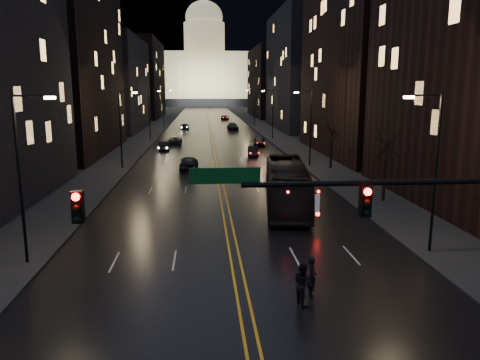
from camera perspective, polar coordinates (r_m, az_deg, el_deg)
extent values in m
cube|color=black|center=(144.49, -3.93, 7.44)|extent=(20.00, 320.00, 0.02)
cube|color=black|center=(145.00, -9.52, 7.35)|extent=(8.00, 320.00, 0.16)
cube|color=black|center=(145.32, 1.64, 7.51)|extent=(8.00, 320.00, 0.16)
cube|color=orange|center=(144.49, -3.93, 7.44)|extent=(0.62, 320.00, 0.01)
cube|color=black|center=(71.05, -21.03, 14.29)|extent=(12.00, 30.00, 28.00)
cube|color=black|center=(107.94, -15.18, 11.16)|extent=(12.00, 34.00, 20.00)
cube|color=black|center=(155.42, -11.98, 11.90)|extent=(12.00, 40.00, 24.00)
cube|color=black|center=(68.78, 15.58, 18.94)|extent=(12.00, 30.00, 38.00)
cube|color=black|center=(108.65, 7.67, 13.02)|extent=(12.00, 34.00, 26.00)
cube|color=black|center=(155.86, 3.87, 11.74)|extent=(12.00, 40.00, 22.00)
cube|color=black|center=(400.30, 1.53, 19.10)|extent=(520.00, 60.00, 130.00)
cube|color=black|center=(264.29, -4.27, 9.51)|extent=(90.00, 50.00, 4.00)
cube|color=#F2DD8C|center=(264.28, -4.31, 12.54)|extent=(80.00, 36.00, 24.00)
cylinder|color=beige|center=(265.56, -4.37, 16.86)|extent=(22.00, 22.00, 16.00)
ellipsoid|color=beige|center=(266.89, -4.41, 19.21)|extent=(20.00, 20.00, 17.00)
cylinder|color=#F2DD8C|center=(268.23, -4.44, 21.01)|extent=(4.00, 4.00, 6.00)
cylinder|color=black|center=(16.17, 21.83, -0.22)|extent=(12.00, 0.18, 0.18)
cube|color=black|center=(15.12, -19.15, -3.11)|extent=(0.35, 0.30, 1.00)
cube|color=black|center=(15.51, 15.02, -2.52)|extent=(0.35, 0.30, 1.00)
sphere|color=#FF0705|center=(14.87, -19.41, -1.97)|extent=(0.24, 0.24, 0.24)
sphere|color=#FF0705|center=(15.27, 15.31, -1.40)|extent=(0.24, 0.24, 0.24)
cube|color=#053F14|center=(14.45, -1.86, 0.52)|extent=(2.20, 0.06, 0.50)
cylinder|color=black|center=(27.70, 22.72, 0.56)|extent=(0.16, 0.16, 9.00)
cylinder|color=black|center=(26.90, 21.68, 9.58)|extent=(1.80, 0.10, 0.10)
cube|color=#EEC28F|center=(26.52, 19.89, 9.47)|extent=(0.50, 0.25, 0.15)
cylinder|color=black|center=(26.34, -25.24, -0.15)|extent=(0.16, 0.16, 9.00)
cylinder|color=black|center=(25.62, -24.13, 9.36)|extent=(1.80, 0.10, 0.10)
cube|color=#EEC28F|center=(25.34, -22.17, 9.27)|extent=(0.50, 0.25, 0.15)
cylinder|color=black|center=(55.84, 8.61, 6.19)|extent=(0.16, 0.16, 9.00)
cylinder|color=black|center=(55.45, 7.81, 10.63)|extent=(1.80, 0.10, 0.10)
cube|color=#EEC28F|center=(55.27, 6.88, 10.54)|extent=(0.50, 0.25, 0.15)
cylinder|color=black|center=(55.19, -14.37, 5.91)|extent=(0.16, 0.16, 9.00)
cylinder|color=black|center=(54.84, -13.65, 10.42)|extent=(1.80, 0.10, 0.10)
cube|color=#EEC28F|center=(54.71, -12.70, 10.35)|extent=(0.50, 0.25, 0.15)
cylinder|color=black|center=(85.26, 4.02, 7.94)|extent=(0.16, 0.16, 9.00)
cylinder|color=black|center=(85.01, 3.45, 10.83)|extent=(1.80, 0.10, 0.10)
cube|color=#EEC28F|center=(84.89, 2.83, 10.77)|extent=(0.50, 0.25, 0.15)
cylinder|color=black|center=(84.83, -10.98, 7.75)|extent=(0.16, 0.16, 9.00)
cylinder|color=black|center=(84.61, -10.47, 10.67)|extent=(1.80, 0.10, 0.10)
cube|color=#EEC28F|center=(84.53, -9.85, 10.62)|extent=(0.50, 0.25, 0.15)
cylinder|color=black|center=(114.98, 1.78, 8.77)|extent=(0.16, 0.16, 9.00)
cylinder|color=black|center=(114.80, 1.34, 10.91)|extent=(1.80, 0.10, 0.10)
cube|color=#EEC28F|center=(114.71, 0.88, 10.86)|extent=(0.50, 0.25, 0.15)
cylinder|color=black|center=(114.67, -9.34, 8.62)|extent=(0.16, 0.16, 9.00)
cylinder|color=black|center=(114.50, -8.95, 10.78)|extent=(1.80, 0.10, 0.10)
cube|color=#EEC28F|center=(114.44, -8.49, 10.74)|extent=(0.50, 0.25, 0.15)
cylinder|color=black|center=(39.74, 17.17, -0.14)|extent=(0.24, 0.24, 3.50)
cylinder|color=black|center=(54.71, 11.04, 3.11)|extent=(0.24, 0.24, 3.50)
imported|color=black|center=(36.36, 5.69, -0.66)|extent=(4.59, 13.06, 3.56)
imported|color=black|center=(53.81, -6.24, 2.12)|extent=(2.26, 4.95, 1.64)
imported|color=black|center=(70.87, -9.26, 4.11)|extent=(1.93, 4.49, 1.44)
imported|color=black|center=(79.03, -7.95, 4.81)|extent=(2.29, 4.74, 1.30)
imported|color=black|center=(107.66, -6.77, 6.50)|extent=(2.34, 4.82, 1.35)
imported|color=black|center=(64.15, 1.59, 3.50)|extent=(1.76, 4.22, 1.36)
imported|color=black|center=(75.32, 2.34, 4.72)|extent=(2.37, 4.87, 1.60)
imported|color=black|center=(105.57, -0.90, 6.54)|extent=(2.55, 5.53, 1.56)
imported|color=black|center=(140.61, -1.86, 7.63)|extent=(2.32, 5.00, 1.38)
imported|color=black|center=(21.40, 8.75, -11.60)|extent=(0.46, 0.69, 1.88)
imported|color=black|center=(20.67, 7.66, -12.44)|extent=(0.76, 1.02, 1.87)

